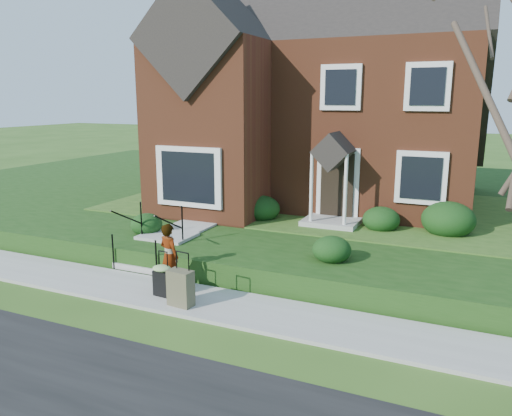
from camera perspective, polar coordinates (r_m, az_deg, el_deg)
The scene contains 10 objects.
ground at distance 10.86m, azimuth -5.72°, elevation -10.92°, with size 120.00×120.00×0.00m, color #2D5119.
sidewalk at distance 10.85m, azimuth -5.72°, elevation -10.72°, with size 60.00×1.60×0.08m, color #9E9B93.
terrace at distance 19.95m, azimuth 20.65°, elevation 0.09°, with size 44.00×20.00×0.60m, color #183A10.
walkway at distance 15.98m, azimuth -4.68°, elevation -0.85°, with size 1.20×6.00×0.06m, color #9E9B93.
main_house at distance 18.99m, azimuth 8.37°, elevation 15.25°, with size 10.40×10.20×9.40m.
front_steps at distance 13.44m, azimuth -11.15°, elevation -4.31°, with size 1.40×2.02×1.50m.
foundation_shrubs at distance 14.91m, azimuth 4.01°, elevation -0.14°, with size 10.20×4.73×1.03m.
woman at distance 11.40m, azimuth -9.89°, elevation -5.44°, with size 0.55×0.36×1.50m, color #999999.
suitcase_black at distance 11.11m, azimuth -10.68°, elevation -7.94°, with size 0.44×0.37×1.00m.
suitcase_olive at distance 10.54m, azimuth -8.60°, elevation -9.02°, with size 0.56×0.35×1.14m.
Camera 1 is at (5.02, -8.62, 4.30)m, focal length 35.00 mm.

